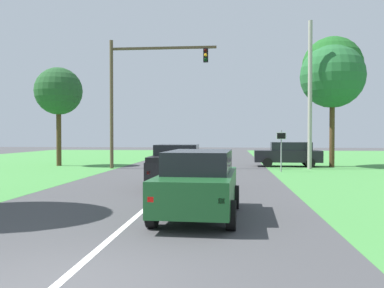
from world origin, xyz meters
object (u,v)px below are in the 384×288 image
(traffic_light, at_px, (136,85))
(extra_tree_1, at_px, (59,92))
(oak_tree_right, at_px, (332,76))
(crossing_suv_far, at_px, (288,154))
(red_suv_near, at_px, (199,182))
(keep_moving_sign, at_px, (281,145))
(extra_tree_2, at_px, (332,67))
(pickup_truck_lead, at_px, (178,165))
(utility_pole_right, at_px, (310,95))

(traffic_light, distance_m, extra_tree_1, 6.66)
(oak_tree_right, bearing_deg, crossing_suv_far, 177.66)
(oak_tree_right, bearing_deg, extra_tree_1, -177.98)
(red_suv_near, relative_size, extra_tree_1, 0.66)
(keep_moving_sign, height_order, extra_tree_2, extra_tree_2)
(traffic_light, relative_size, crossing_suv_far, 1.82)
(pickup_truck_lead, xyz_separation_m, oak_tree_right, (9.58, 12.48, 5.55))
(utility_pole_right, distance_m, extra_tree_1, 18.14)
(red_suv_near, relative_size, keep_moving_sign, 1.85)
(crossing_suv_far, height_order, utility_pole_right, utility_pole_right)
(oak_tree_right, height_order, extra_tree_1, oak_tree_right)
(crossing_suv_far, bearing_deg, keep_moving_sign, -103.21)
(keep_moving_sign, relative_size, extra_tree_1, 0.35)
(crossing_suv_far, height_order, extra_tree_1, extra_tree_1)
(keep_moving_sign, xyz_separation_m, oak_tree_right, (4.13, 4.39, 4.86))
(pickup_truck_lead, relative_size, crossing_suv_far, 1.09)
(red_suv_near, relative_size, utility_pole_right, 0.48)
(traffic_light, height_order, oak_tree_right, oak_tree_right)
(extra_tree_1, bearing_deg, red_suv_near, -56.80)
(traffic_light, bearing_deg, extra_tree_1, 162.74)
(utility_pole_right, bearing_deg, oak_tree_right, 45.82)
(oak_tree_right, height_order, extra_tree_2, extra_tree_2)
(extra_tree_2, bearing_deg, crossing_suv_far, -170.52)
(red_suv_near, bearing_deg, pickup_truck_lead, 102.58)
(pickup_truck_lead, distance_m, crossing_suv_far, 14.19)
(pickup_truck_lead, relative_size, extra_tree_2, 0.55)
(utility_pole_right, height_order, extra_tree_2, utility_pole_right)
(oak_tree_right, distance_m, extra_tree_1, 20.07)
(oak_tree_right, distance_m, extra_tree_2, 1.00)
(traffic_light, distance_m, keep_moving_sign, 10.52)
(red_suv_near, distance_m, extra_tree_1, 22.17)
(pickup_truck_lead, distance_m, extra_tree_1, 16.40)
(keep_moving_sign, relative_size, crossing_suv_far, 0.54)
(keep_moving_sign, relative_size, extra_tree_2, 0.27)
(traffic_light, bearing_deg, pickup_truck_lead, -67.29)
(red_suv_near, height_order, oak_tree_right, oak_tree_right)
(pickup_truck_lead, height_order, oak_tree_right, oak_tree_right)
(red_suv_near, height_order, extra_tree_1, extra_tree_1)
(red_suv_near, distance_m, traffic_light, 17.75)
(extra_tree_1, bearing_deg, crossing_suv_far, 2.80)
(oak_tree_right, distance_m, utility_pole_right, 3.18)
(traffic_light, relative_size, utility_pole_right, 0.88)
(oak_tree_right, xyz_separation_m, extra_tree_1, (-20.03, -0.71, -0.98))
(red_suv_near, bearing_deg, utility_pole_right, 69.78)
(pickup_truck_lead, xyz_separation_m, utility_pole_right, (7.63, 10.48, 4.03))
(red_suv_near, relative_size, pickup_truck_lead, 0.92)
(red_suv_near, xyz_separation_m, oak_tree_right, (8.16, 18.86, 5.54))
(extra_tree_1, bearing_deg, oak_tree_right, 2.02)
(pickup_truck_lead, distance_m, extra_tree_2, 17.52)
(pickup_truck_lead, height_order, traffic_light, traffic_light)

